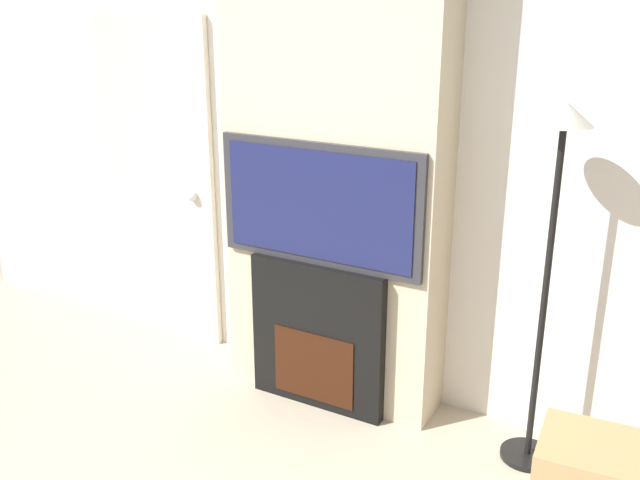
% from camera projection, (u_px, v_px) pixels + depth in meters
% --- Properties ---
extents(wall_back, '(6.00, 0.06, 2.70)m').
position_uv_depth(wall_back, '(351.00, 146.00, 3.74)').
color(wall_back, silver).
rests_on(wall_back, ground_plane).
extents(chimney_breast, '(1.18, 0.30, 2.70)m').
position_uv_depth(chimney_breast, '(335.00, 153.00, 3.59)').
color(chimney_breast, beige).
rests_on(chimney_breast, ground_plane).
extents(fireplace, '(0.76, 0.15, 0.81)m').
position_uv_depth(fireplace, '(320.00, 335.00, 3.77)').
color(fireplace, black).
rests_on(fireplace, ground_plane).
extents(television, '(1.12, 0.07, 0.63)m').
position_uv_depth(television, '(320.00, 204.00, 3.53)').
color(television, '#2D2D33').
rests_on(television, fireplace).
extents(floor_lamp, '(0.25, 0.25, 1.70)m').
position_uv_depth(floor_lamp, '(554.00, 217.00, 3.03)').
color(floor_lamp, black).
rests_on(floor_lamp, ground_plane).
extents(entry_door, '(0.85, 0.09, 2.01)m').
position_uv_depth(entry_door, '(158.00, 183.00, 4.41)').
color(entry_door, beige).
rests_on(entry_door, ground_plane).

